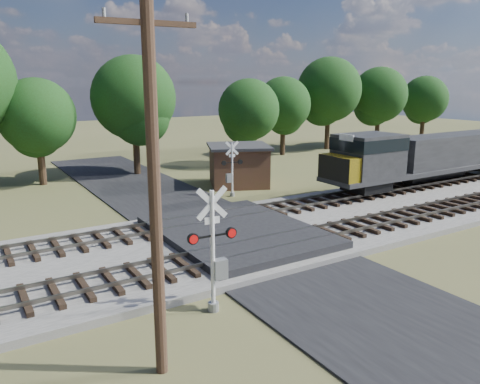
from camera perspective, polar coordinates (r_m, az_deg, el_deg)
ground at (r=23.03m, az=0.18°, el=-6.20°), size 160.00×160.00×0.00m
ballast_bed at (r=29.59m, az=16.34°, el=-2.02°), size 140.00×10.00×0.30m
road at (r=23.01m, az=0.18°, el=-6.11°), size 7.00×60.00×0.08m
crossing_panel at (r=23.33m, az=-0.47°, el=-5.12°), size 7.00×9.00×0.62m
track_near at (r=23.14m, az=9.44°, el=-5.20°), size 140.00×2.60×0.33m
track_far at (r=26.93m, az=2.46°, el=-2.40°), size 140.00×2.60×0.33m
crossing_signal_near at (r=15.88m, az=-3.04°, el=-8.34°), size 1.77×0.39×4.39m
crossing_signal_far at (r=31.88m, az=-1.09°, el=2.25°), size 1.54×0.36×3.82m
utility_pole at (r=11.75m, az=-10.39°, el=0.45°), size 2.36×0.33×9.63m
equipment_shed at (r=35.55m, az=-0.17°, el=3.34°), size 5.93×5.93×3.07m
treeline at (r=42.91m, az=-7.33°, el=11.27°), size 79.54×11.26×11.89m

